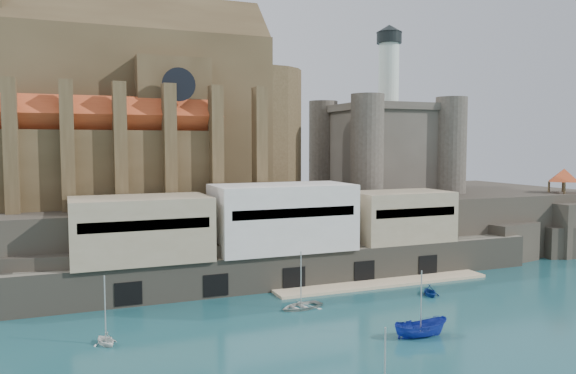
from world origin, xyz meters
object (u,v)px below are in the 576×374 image
Objects in this scene: church at (150,118)px; castle_keep at (384,143)px; pavilion at (564,177)px; boat_2 at (420,337)px.

church reaches higher than castle_keep.
pavilion reaches higher than boat_2.
castle_keep is at bearing 149.82° from pavilion.
church is at bearing 178.89° from castle_keep.
castle_keep is 5.39× the size of boat_2.
pavilion is (66.13, -15.85, -9.40)m from church.
church reaches higher than pavilion.
pavilion is 1.18× the size of boat_2.
church is 68.65m from pavilion.
castle_keep is (40.21, -0.78, -3.81)m from church.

